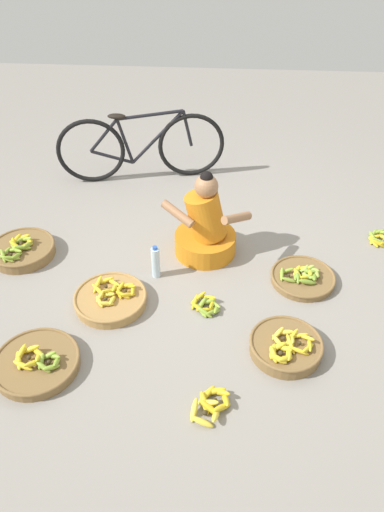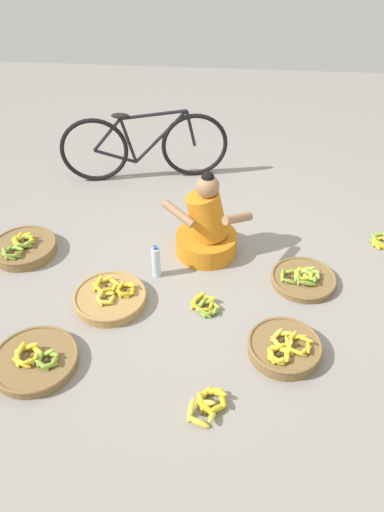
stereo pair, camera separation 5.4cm
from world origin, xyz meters
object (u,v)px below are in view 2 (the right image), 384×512
Objects in this scene: loose_bananas_near_vendor at (208,404)px; bicycle_leaning at (145,147)px; vendor_woman_front at (207,229)px; water_bottle at (156,262)px; banana_basket_back_left at (24,248)px; banana_basket_mid_left at (35,360)px; loose_bananas_front_right at (205,306)px; banana_basket_near_bicycle at (284,348)px; banana_basket_back_right at (111,297)px; banana_basket_front_left at (304,279)px; loose_bananas_front_center at (382,240)px.

bicycle_leaning is at bearing 106.82° from loose_bananas_near_vendor.
water_bottle is (-0.38, -0.34, -0.11)m from vendor_woman_front.
banana_basket_mid_left is at bearing -67.05° from banana_basket_back_left.
banana_basket_back_left reaches higher than loose_bananas_front_right.
banana_basket_back_left is 2.34m from banana_basket_near_bicycle.
banana_basket_back_right is (0.03, -1.89, -0.31)m from bicycle_leaning.
banana_basket_front_left is 1.98× the size of loose_bananas_front_right.
loose_bananas_front_center is at bearing 7.74° from banana_basket_back_left.
banana_basket_near_bicycle is at bearing -104.56° from banana_basket_front_left.
banana_basket_front_left is 0.84m from loose_bananas_front_right.
loose_bananas_front_center is (2.59, 1.58, -0.02)m from banana_basket_mid_left.
vendor_woman_front is at bearing 94.32° from loose_bananas_near_vendor.
banana_basket_near_bicycle is 1.70× the size of water_bottle.
banana_basket_back_right is 1.87× the size of water_bottle.
banana_basket_back_left is at bearing 140.13° from loose_bananas_near_vendor.
banana_basket_near_bicycle is at bearing 8.43° from banana_basket_mid_left.
banana_basket_front_left is at bearing 75.44° from banana_basket_near_bicycle.
banana_basket_back_right is 1.18m from loose_bananas_near_vendor.
vendor_woman_front reaches higher than banana_basket_back_left.
banana_basket_front_left is (0.19, 0.75, -0.02)m from banana_basket_near_bicycle.
banana_basket_mid_left is 0.73m from banana_basket_back_right.
loose_bananas_front_center is (0.73, 0.59, -0.01)m from banana_basket_front_left.
vendor_woman_front is 0.99m from banana_basket_back_right.
water_bottle reaches higher than loose_bananas_front_right.
loose_bananas_near_vendor is (0.12, -1.55, -0.21)m from vendor_woman_front.
loose_bananas_front_right is (-0.76, -0.36, -0.01)m from banana_basket_front_left.
banana_basket_mid_left reaches higher than banana_basket_front_left.
banana_basket_back_left is (-1.55, -0.15, -0.19)m from vendor_woman_front.
banana_basket_front_left is (1.52, -1.53, -0.32)m from bicycle_leaning.
loose_bananas_front_right is 0.56m from water_bottle.
banana_basket_back_right is (0.37, 0.63, 0.01)m from banana_basket_mid_left.
vendor_woman_front is 0.47× the size of bicycle_leaning.
water_bottle is (-1.18, -0.02, 0.10)m from banana_basket_front_left.
water_bottle reaches higher than banana_basket_back_right.
bicycle_leaning reaches higher than loose_bananas_front_right.
banana_basket_back_right is 0.73m from loose_bananas_front_right.
banana_basket_back_left is 2.36m from banana_basket_front_left.
bicycle_leaning is 2.57m from banana_basket_mid_left.
bicycle_leaning is at bearing 134.72° from banana_basket_front_left.
banana_basket_back_left is 3.11m from loose_bananas_front_center.
vendor_woman_front is 2.63× the size of water_bottle.
banana_basket_mid_left is 2.22× the size of loose_bananas_front_right.
water_bottle is at bearing -138.23° from vendor_woman_front.
banana_basket_back_left is 1.84× the size of water_bottle.
loose_bananas_front_center is (0.92, 1.34, -0.03)m from banana_basket_near_bicycle.
loose_bananas_front_right is (-1.49, -0.95, 0.00)m from loose_bananas_front_center.
loose_bananas_near_vendor is 0.86m from loose_bananas_front_right.
bicycle_leaning is 2.18m from banana_basket_front_left.
banana_basket_back_left is 2.09× the size of loose_bananas_front_center.
banana_basket_mid_left is at bearing -151.85° from banana_basket_front_left.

